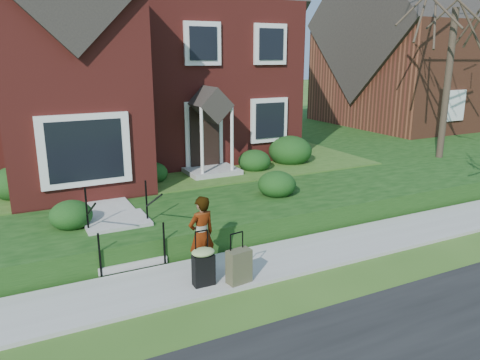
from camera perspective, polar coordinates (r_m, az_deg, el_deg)
ground at (r=10.02m, az=2.73°, el=-10.32°), size 120.00×120.00×0.00m
sidewalk at (r=10.00m, az=2.73°, el=-10.11°), size 60.00×1.60×0.08m
terrace at (r=20.97m, az=-2.41°, el=4.14°), size 44.00×20.00×0.60m
walkway at (r=13.51m, az=-17.31°, el=-1.33°), size 1.20×6.00×0.06m
main_house at (r=18.00m, az=-13.68°, el=17.81°), size 10.40×10.20×9.40m
neighbour_house at (r=27.86m, az=21.44°, el=16.11°), size 9.40×8.00×9.20m
front_steps at (r=10.61m, az=-14.25°, el=-6.49°), size 1.40×2.02×1.50m
foundation_shrubs at (r=14.15m, az=-4.99°, el=1.78°), size 10.10×4.37×1.06m
woman at (r=9.26m, az=-4.71°, el=-6.68°), size 0.64×0.49×1.58m
suitcase_black at (r=8.91m, az=-4.48°, el=-10.22°), size 0.45×0.37×1.07m
suitcase_olive at (r=9.01m, az=-0.12°, el=-10.46°), size 0.49×0.32×0.99m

